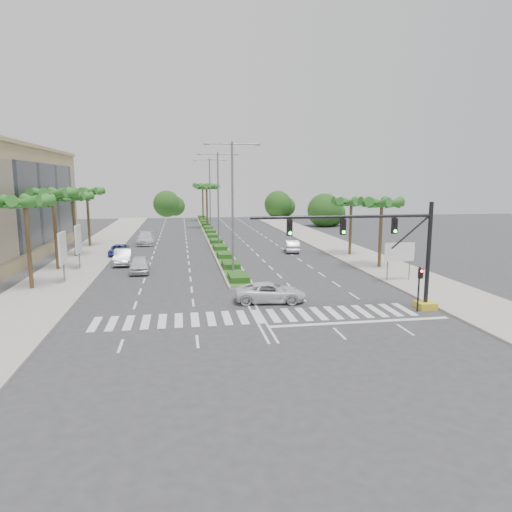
{
  "coord_description": "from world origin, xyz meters",
  "views": [
    {
      "loc": [
        -4.7,
        -27.64,
        8.57
      ],
      "look_at": [
        0.77,
        5.47,
        3.0
      ],
      "focal_mm": 32.0,
      "sensor_mm": 36.0,
      "label": 1
    }
  ],
  "objects_px": {
    "car_parked_c": "(119,250)",
    "car_right": "(292,246)",
    "car_parked_b": "(123,257)",
    "car_parked_a": "(139,264)",
    "car_crossing": "(270,292)",
    "car_parked_d": "(146,238)"
  },
  "relations": [
    {
      "from": "car_crossing",
      "to": "car_parked_c",
      "type": "bearing_deg",
      "value": 37.42
    },
    {
      "from": "car_crossing",
      "to": "car_parked_a",
      "type": "bearing_deg",
      "value": 46.26
    },
    {
      "from": "car_parked_b",
      "to": "car_parked_c",
      "type": "height_order",
      "value": "car_parked_b"
    },
    {
      "from": "car_parked_c",
      "to": "car_right",
      "type": "bearing_deg",
      "value": -2.56
    },
    {
      "from": "car_parked_c",
      "to": "car_crossing",
      "type": "relative_size",
      "value": 0.92
    },
    {
      "from": "car_parked_a",
      "to": "car_parked_d",
      "type": "height_order",
      "value": "car_parked_d"
    },
    {
      "from": "car_parked_b",
      "to": "car_parked_c",
      "type": "relative_size",
      "value": 1.04
    },
    {
      "from": "car_parked_a",
      "to": "car_right",
      "type": "bearing_deg",
      "value": 27.24
    },
    {
      "from": "car_parked_a",
      "to": "car_right",
      "type": "height_order",
      "value": "car_parked_a"
    },
    {
      "from": "car_parked_d",
      "to": "car_right",
      "type": "relative_size",
      "value": 1.27
    },
    {
      "from": "car_right",
      "to": "car_parked_b",
      "type": "bearing_deg",
      "value": 23.32
    },
    {
      "from": "car_parked_c",
      "to": "car_right",
      "type": "distance_m",
      "value": 20.3
    },
    {
      "from": "car_parked_c",
      "to": "car_parked_d",
      "type": "relative_size",
      "value": 0.83
    },
    {
      "from": "car_parked_a",
      "to": "car_parked_c",
      "type": "distance_m",
      "value": 10.66
    },
    {
      "from": "car_parked_b",
      "to": "car_crossing",
      "type": "height_order",
      "value": "car_parked_b"
    },
    {
      "from": "car_crossing",
      "to": "car_right",
      "type": "relative_size",
      "value": 1.14
    },
    {
      "from": "car_parked_c",
      "to": "car_right",
      "type": "relative_size",
      "value": 1.05
    },
    {
      "from": "car_right",
      "to": "car_crossing",
      "type": "bearing_deg",
      "value": 80.31
    },
    {
      "from": "car_parked_c",
      "to": "car_crossing",
      "type": "distance_m",
      "value": 26.16
    },
    {
      "from": "car_parked_a",
      "to": "car_crossing",
      "type": "distance_m",
      "value": 15.98
    },
    {
      "from": "car_parked_b",
      "to": "car_parked_c",
      "type": "distance_m",
      "value": 5.65
    },
    {
      "from": "car_parked_d",
      "to": "car_right",
      "type": "bearing_deg",
      "value": -29.84
    }
  ]
}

